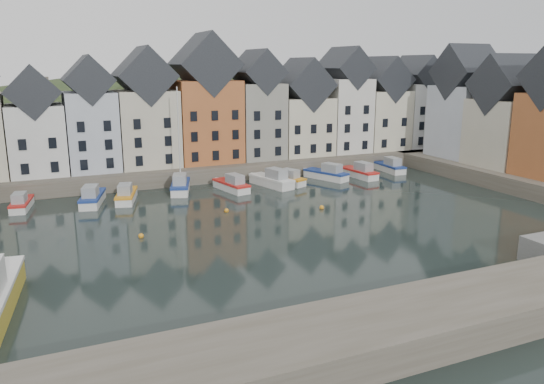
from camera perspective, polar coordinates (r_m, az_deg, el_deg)
ground at (r=51.53m, az=2.24°, el=-3.88°), size 260.00×260.00×0.00m
far_quay at (r=78.55m, az=-7.44°, el=2.86°), size 90.00×16.00×2.00m
right_quay at (r=76.66m, az=26.85°, el=1.23°), size 14.00×54.00×2.00m
near_wall at (r=28.89m, az=3.69°, el=-16.48°), size 50.00×6.00×2.00m
hillside at (r=107.74m, az=-11.10°, el=-4.75°), size 153.60×70.40×64.00m
far_terrace at (r=76.57m, az=-4.86°, el=8.61°), size 72.37×8.16×17.78m
right_terrace at (r=78.09m, az=24.13°, el=7.61°), size 8.30×24.25×16.36m
mooring_buoys at (r=54.69m, az=-4.00°, el=-2.70°), size 20.50×5.50×0.50m
boat_a at (r=64.02m, az=-25.36°, el=-1.13°), size 2.63×5.82×2.16m
boat_b at (r=63.22m, az=-18.77°, el=-0.60°), size 3.68×6.89×2.53m
boat_c at (r=63.47m, az=-15.41°, el=-0.35°), size 3.52×6.51×2.39m
boat_d at (r=66.67m, az=-9.83°, el=0.72°), size 4.06×7.16×13.07m
boat_e at (r=66.55m, az=-4.33°, el=0.75°), size 3.14×6.56×2.42m
boat_f at (r=68.65m, az=0.05°, el=1.26°), size 3.91×7.35×2.70m
boat_g at (r=69.94m, az=1.52°, el=1.39°), size 4.06×6.29×2.32m
boat_h at (r=73.35m, az=5.97°, el=1.94°), size 4.36×6.84×2.52m
boat_i at (r=75.17m, az=9.43°, el=2.11°), size 2.66×6.64×2.49m
boat_j at (r=80.18m, az=12.53°, el=2.67°), size 2.32×6.46×2.44m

